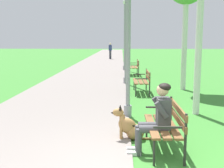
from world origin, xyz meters
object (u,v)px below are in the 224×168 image
object	(u,v)px
lamp_post_near	(129,20)
dog_shepherd	(130,127)
park_bench_mid	(143,80)
pedestrian_distant	(110,51)
park_bench_far	(135,66)
park_bench_near	(167,122)
person_seated_on_near_bench	(157,116)
lamp_post_mid	(126,35)
lamp_post_far	(125,34)

from	to	relation	value
lamp_post_near	dog_shepherd	bearing A→B (deg)	-89.85
park_bench_mid	pedestrian_distant	bearing A→B (deg)	95.77
park_bench_mid	park_bench_far	size ratio (longest dim) A/B	1.00
park_bench_near	person_seated_on_near_bench	xyz separation A→B (m)	(-0.21, -0.18, 0.17)
park_bench_near	lamp_post_mid	size ratio (longest dim) A/B	0.36
person_seated_on_near_bench	dog_shepherd	xyz separation A→B (m)	(-0.44, 0.70, -0.42)
park_bench_far	pedestrian_distant	distance (m)	13.56
dog_shepherd	lamp_post_far	bearing A→B (deg)	89.87
park_bench_mid	lamp_post_mid	distance (m)	2.88
lamp_post_mid	dog_shepherd	bearing A→B (deg)	-90.16
park_bench_mid	lamp_post_mid	size ratio (longest dim) A/B	0.36
park_bench_mid	pedestrian_distant	xyz separation A→B (m)	(-1.93, 19.05, 0.33)
lamp_post_far	lamp_post_mid	bearing A→B (deg)	-90.08
park_bench_near	lamp_post_mid	xyz separation A→B (m)	(-0.62, 7.99, 1.65)
lamp_post_far	pedestrian_distant	distance (m)	11.06
dog_shepherd	pedestrian_distant	xyz separation A→B (m)	(-1.30, 24.24, 0.58)
park_bench_near	lamp_post_near	xyz separation A→B (m)	(-0.65, 2.30, 1.94)
person_seated_on_near_bench	pedestrian_distant	distance (m)	25.00
park_bench_far	pedestrian_distant	bearing A→B (deg)	97.92
lamp_post_mid	pedestrian_distant	distance (m)	16.87
dog_shepherd	lamp_post_mid	distance (m)	7.70
pedestrian_distant	lamp_post_mid	bearing A→B (deg)	-85.50
park_bench_far	dog_shepherd	size ratio (longest dim) A/B	1.80
person_seated_on_near_bench	lamp_post_near	world-z (taller)	lamp_post_near
lamp_post_near	lamp_post_far	bearing A→B (deg)	89.83
park_bench_near	park_bench_mid	bearing A→B (deg)	90.16
dog_shepherd	park_bench_near	bearing A→B (deg)	-39.17
lamp_post_near	pedestrian_distant	size ratio (longest dim) A/B	2.88
lamp_post_mid	pedestrian_distant	world-z (taller)	lamp_post_mid
lamp_post_mid	lamp_post_far	distance (m)	5.90
park_bench_mid	lamp_post_mid	bearing A→B (deg)	104.91
lamp_post_near	pedestrian_distant	world-z (taller)	lamp_post_near
person_seated_on_near_bench	lamp_post_mid	size ratio (longest dim) A/B	0.30
dog_shepherd	park_bench_far	bearing A→B (deg)	86.98
park_bench_far	lamp_post_near	distance (m)	9.25
pedestrian_distant	park_bench_mid	bearing A→B (deg)	-84.23
lamp_post_near	pedestrian_distant	distance (m)	22.55
person_seated_on_near_bench	lamp_post_mid	xyz separation A→B (m)	(-0.42, 8.17, 1.48)
park_bench_mid	park_bench_far	bearing A→B (deg)	90.59
park_bench_near	park_bench_mid	world-z (taller)	same
lamp_post_mid	lamp_post_far	world-z (taller)	lamp_post_far
lamp_post_far	pedestrian_distant	bearing A→B (deg)	96.96
person_seated_on_near_bench	dog_shepherd	size ratio (longest dim) A/B	1.50
park_bench_far	lamp_post_mid	bearing A→B (deg)	-99.33
park_bench_far	lamp_post_mid	xyz separation A→B (m)	(-0.55, -3.34, 1.65)
lamp_post_near	lamp_post_mid	distance (m)	5.69
park_bench_near	person_seated_on_near_bench	distance (m)	0.32
park_bench_far	person_seated_on_near_bench	bearing A→B (deg)	-90.67
park_bench_mid	person_seated_on_near_bench	distance (m)	5.90
dog_shepherd	lamp_post_far	world-z (taller)	lamp_post_far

